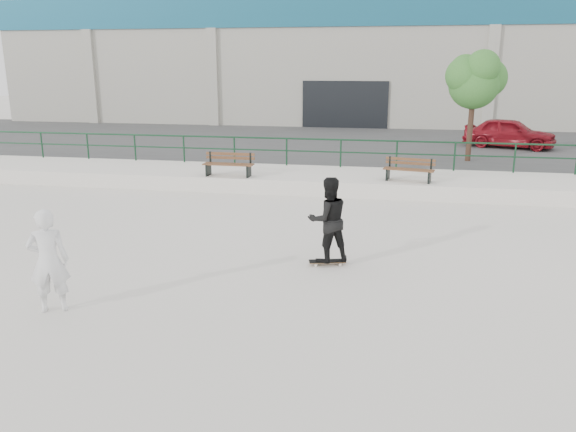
% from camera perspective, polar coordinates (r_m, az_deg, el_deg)
% --- Properties ---
extents(ground, '(120.00, 120.00, 0.00)m').
position_cam_1_polar(ground, '(10.71, -5.62, -7.65)').
color(ground, silver).
rests_on(ground, ground).
extents(ledge, '(30.00, 3.00, 0.50)m').
position_cam_1_polar(ledge, '(19.56, 2.04, 3.70)').
color(ledge, silver).
rests_on(ledge, ground).
extents(parking_strip, '(60.00, 14.00, 0.50)m').
position_cam_1_polar(parking_strip, '(27.88, 4.66, 7.11)').
color(parking_strip, '#3D3D3D').
rests_on(parking_strip, ground).
extents(railing, '(28.00, 0.06, 1.03)m').
position_cam_1_polar(railing, '(20.66, 2.61, 7.11)').
color(railing, '#153A22').
rests_on(railing, ledge).
extents(commercial_building, '(44.20, 16.33, 8.00)m').
position_cam_1_polar(commercial_building, '(41.55, 6.90, 15.68)').
color(commercial_building, '#A9A797').
rests_on(commercial_building, ground).
extents(bench_left, '(1.70, 0.52, 0.78)m').
position_cam_1_polar(bench_left, '(18.99, -6.03, 5.23)').
color(bench_left, '#4D2D1A').
rests_on(bench_left, ledge).
extents(bench_right, '(1.65, 0.76, 0.74)m').
position_cam_1_polar(bench_right, '(18.46, 12.19, 4.61)').
color(bench_right, '#4D2D1A').
rests_on(bench_right, ledge).
extents(tree, '(2.35, 2.08, 4.17)m').
position_cam_1_polar(tree, '(22.79, 18.49, 13.13)').
color(tree, '#4C3526').
rests_on(tree, parking_strip).
extents(red_car, '(4.19, 2.75, 1.33)m').
position_cam_1_polar(red_car, '(27.26, 21.58, 7.86)').
color(red_car, maroon).
rests_on(red_car, parking_strip).
extents(skateboard, '(0.81, 0.40, 0.09)m').
position_cam_1_polar(skateboard, '(12.03, 4.02, -4.63)').
color(skateboard, black).
rests_on(skateboard, ground).
extents(standing_skater, '(1.10, 1.01, 1.81)m').
position_cam_1_polar(standing_skater, '(11.75, 4.11, -0.37)').
color(standing_skater, black).
rests_on(standing_skater, skateboard).
extents(seated_skater, '(0.79, 0.67, 1.83)m').
position_cam_1_polar(seated_skater, '(10.38, -23.16, -4.21)').
color(seated_skater, silver).
rests_on(seated_skater, ground).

